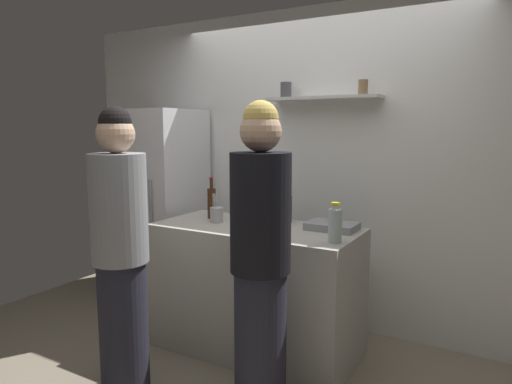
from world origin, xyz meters
name	(u,v)px	position (x,y,z in m)	size (l,w,h in m)	color
back_wall_assembly	(318,169)	(0.00, 1.25, 1.30)	(4.80, 0.32, 2.60)	white
refrigerator	(162,209)	(-1.36, 0.85, 0.90)	(0.64, 0.67, 1.80)	white
counter	(256,289)	(-0.17, 0.50, 0.47)	(1.48, 0.69, 0.94)	#B7B2A8
baking_pan	(332,226)	(0.35, 0.67, 0.96)	(0.34, 0.24, 0.05)	gray
utensil_holder	(217,215)	(-0.50, 0.49, 0.99)	(0.10, 0.10, 0.22)	#B2B2B7
wine_bottle_dark_glass	(287,208)	(-0.04, 0.75, 1.05)	(0.08, 0.08, 0.29)	black
wine_bottle_pale_glass	(263,205)	(-0.24, 0.75, 1.05)	(0.07, 0.07, 0.30)	#B2BFB2
wine_bottle_amber_glass	(212,202)	(-0.62, 0.59, 1.06)	(0.07, 0.07, 0.32)	#472814
water_bottle_plastic	(335,225)	(0.49, 0.34, 1.05)	(0.08, 0.08, 0.25)	silver
person_grey_hoodie	(121,253)	(-0.62, -0.36, 0.88)	(0.34, 0.34, 1.77)	#262633
person_blonde	(261,262)	(0.22, -0.13, 0.90)	(0.34, 0.34, 1.79)	#262633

